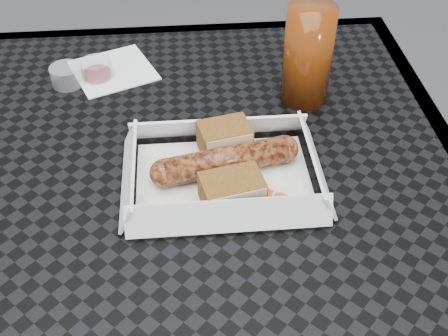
% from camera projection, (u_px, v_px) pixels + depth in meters
% --- Properties ---
extents(patio_table, '(0.80, 0.80, 0.74)m').
position_uv_depth(patio_table, '(173.00, 215.00, 0.78)').
color(patio_table, black).
rests_on(patio_table, ground).
extents(food_tray, '(0.22, 0.15, 0.00)m').
position_uv_depth(food_tray, '(223.00, 179.00, 0.72)').
color(food_tray, white).
rests_on(food_tray, patio_table).
extents(bratwurst, '(0.19, 0.07, 0.04)m').
position_uv_depth(bratwurst, '(226.00, 161.00, 0.71)').
color(bratwurst, brown).
rests_on(bratwurst, food_tray).
extents(bread_near, '(0.07, 0.06, 0.04)m').
position_uv_depth(bread_near, '(225.00, 139.00, 0.74)').
color(bread_near, brown).
rests_on(bread_near, food_tray).
extents(bread_far, '(0.08, 0.06, 0.04)m').
position_uv_depth(bread_far, '(232.00, 191.00, 0.67)').
color(bread_far, brown).
rests_on(bread_far, food_tray).
extents(veg_garnish, '(0.03, 0.03, 0.00)m').
position_uv_depth(veg_garnish, '(278.00, 204.00, 0.68)').
color(veg_garnish, '#FE490B').
rests_on(veg_garnish, food_tray).
extents(napkin, '(0.16, 0.16, 0.00)m').
position_uv_depth(napkin, '(113.00, 70.00, 0.91)').
color(napkin, white).
rests_on(napkin, patio_table).
extents(condiment_cup_sauce, '(0.05, 0.05, 0.03)m').
position_uv_depth(condiment_cup_sauce, '(97.00, 70.00, 0.88)').
color(condiment_cup_sauce, maroon).
rests_on(condiment_cup_sauce, patio_table).
extents(condiment_cup_empty, '(0.05, 0.05, 0.03)m').
position_uv_depth(condiment_cup_empty, '(67.00, 76.00, 0.87)').
color(condiment_cup_empty, silver).
rests_on(condiment_cup_empty, patio_table).
extents(drink_glass, '(0.07, 0.07, 0.15)m').
position_uv_depth(drink_glass, '(308.00, 55.00, 0.80)').
color(drink_glass, '#5F2508').
rests_on(drink_glass, patio_table).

